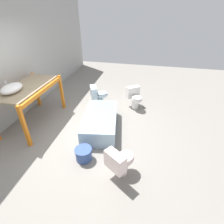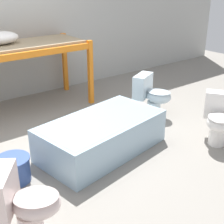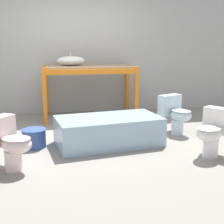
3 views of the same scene
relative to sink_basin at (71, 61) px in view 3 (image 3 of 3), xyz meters
name	(u,v)px [view 3 (image 3 of 3)]	position (x,y,z in m)	size (l,w,h in m)	color
ground_plane	(83,135)	(0.10, -1.34, -1.13)	(12.00, 12.00, 0.00)	gray
warehouse_wall_rear	(74,37)	(0.10, 0.51, 0.47)	(10.80, 0.08, 3.20)	#ADADA8
shelving_rack	(89,74)	(0.35, -0.09, -0.25)	(1.79, 0.90, 1.03)	orange
sink_basin	(71,61)	(0.00, 0.00, 0.00)	(0.55, 0.37, 0.27)	white
bathtub_main	(109,129)	(0.43, -1.89, -0.89)	(1.59, 1.01, 0.41)	#99B7CC
toilet_near	(9,141)	(-0.85, -2.63, -0.78)	(0.63, 0.58, 0.62)	silver
toilet_far	(213,130)	(1.70, -2.60, -0.78)	(0.63, 0.58, 0.62)	white
toilet_extra	(176,113)	(1.61, -1.49, -0.78)	(0.53, 0.62, 0.62)	silver
bucket_white	(34,138)	(-0.63, -1.83, -0.99)	(0.35, 0.35, 0.26)	#334C8C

